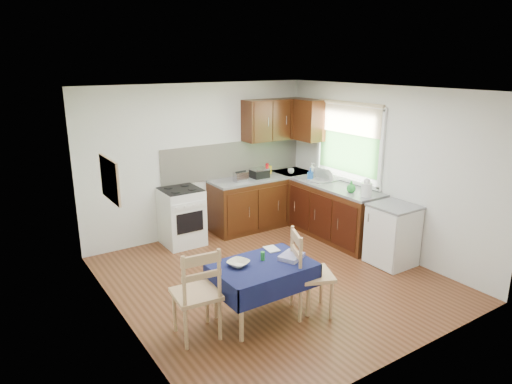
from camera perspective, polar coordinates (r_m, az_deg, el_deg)
floor at (r=6.29m, az=2.13°, el=-10.72°), size 4.20×4.20×0.00m
ceiling at (r=5.62m, az=2.40°, el=12.67°), size 4.00×4.20×0.02m
wall_back at (r=7.58m, az=-7.05°, el=3.92°), size 4.00×0.02×2.50m
wall_front at (r=4.39m, az=18.52°, el=-5.95°), size 4.00×0.02×2.50m
wall_left at (r=4.99m, az=-16.80°, el=-3.16°), size 0.02×4.20×2.50m
wall_right at (r=7.15m, az=15.42°, el=2.71°), size 0.02×4.20×2.50m
base_cabinets at (r=7.81m, az=4.91°, el=-1.89°), size 1.90×2.30×0.86m
worktop_back at (r=7.93m, az=0.82°, el=1.84°), size 1.90×0.60×0.04m
worktop_right at (r=7.46m, az=9.95°, el=0.67°), size 0.60×1.70×0.04m
worktop_corner at (r=8.30m, az=4.53°, el=2.44°), size 0.60×0.60×0.04m
splashback at (r=7.88m, az=-2.75°, el=4.12°), size 2.70×0.02×0.60m
upper_cabinets at (r=8.02m, az=3.69°, el=9.02°), size 1.20×0.85×0.70m
stove at (r=7.33m, az=-9.27°, el=-3.03°), size 0.60×0.61×0.92m
window at (r=7.52m, az=11.50°, el=6.72°), size 0.04×1.48×1.26m
fridge at (r=6.82m, az=16.69°, el=-5.15°), size 0.58×0.60×0.89m
corkboard at (r=5.17m, az=-17.78°, el=1.49°), size 0.04×0.62×0.47m
dining_table at (r=5.17m, az=0.81°, el=-10.02°), size 1.10×0.75×0.66m
chair_far at (r=4.85m, az=-7.31°, el=-12.19°), size 0.51×0.51×1.04m
chair_near at (r=5.30m, az=6.48°, el=-9.70°), size 0.59×0.59×1.02m
toaster at (r=7.57m, az=-1.92°, el=1.93°), size 0.23×0.14×0.18m
sandwich_press at (r=7.83m, az=0.43°, el=2.40°), size 0.28×0.24×0.16m
sauce_bottle at (r=7.84m, az=1.40°, el=2.73°), size 0.05×0.05×0.24m
yellow_packet at (r=8.09m, az=1.53°, el=2.78°), size 0.12×0.10×0.14m
dish_rack at (r=7.73m, az=8.40°, el=1.62°), size 0.46×0.35×0.22m
kettle at (r=6.92m, az=13.65°, el=0.44°), size 0.16×0.16×0.27m
cup at (r=8.14m, az=4.38°, el=2.63°), size 0.12×0.12×0.09m
soap_bottle_a at (r=7.81m, az=6.97°, el=2.64°), size 0.14×0.14×0.27m
soap_bottle_b at (r=7.73m, az=6.82°, el=2.25°), size 0.13×0.13×0.20m
soap_bottle_c at (r=7.08m, az=11.82°, el=0.65°), size 0.16×0.16×0.18m
plate_bowl at (r=5.08m, az=-2.22°, el=-8.91°), size 0.30×0.30×0.06m
book at (r=5.46m, az=1.29°, el=-7.28°), size 0.17×0.22×0.02m
spice_jar at (r=5.20m, az=0.84°, el=-8.00°), size 0.05×0.05×0.10m
tea_towel at (r=5.26m, az=4.45°, el=-8.04°), size 0.34×0.31×0.05m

